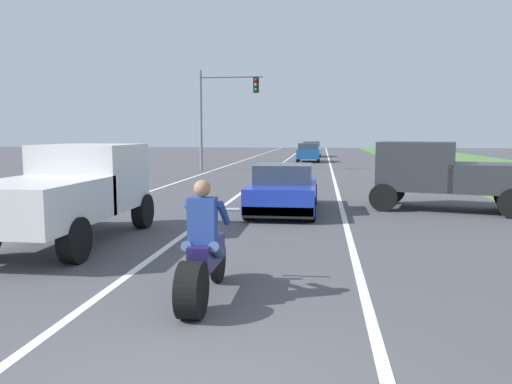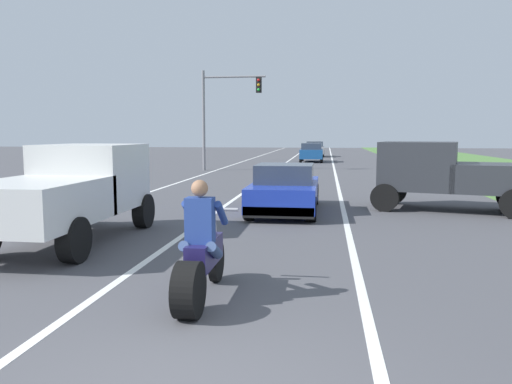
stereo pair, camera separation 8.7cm
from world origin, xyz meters
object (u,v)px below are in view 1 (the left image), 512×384
(sports_car_blue, at_px, (284,190))
(distant_car_far_ahead, at_px, (308,152))
(pickup_truck_right_shoulder_dark_grey, at_px, (450,172))
(distant_car_further_ahead, at_px, (312,149))
(traffic_light_mast_near, at_px, (219,105))
(motorcycle_with_rider, at_px, (203,258))
(pickup_truck_left_lane_white, at_px, (71,188))

(sports_car_blue, distance_m, distant_car_far_ahead, 26.39)
(sports_car_blue, relative_size, pickup_truck_right_shoulder_dark_grey, 0.84)
(sports_car_blue, xyz_separation_m, distant_car_further_ahead, (0.04, 35.96, 0.14))
(pickup_truck_right_shoulder_dark_grey, relative_size, traffic_light_mast_near, 0.86)
(sports_car_blue, bearing_deg, distant_car_far_ahead, 90.01)
(sports_car_blue, height_order, distant_car_further_ahead, distant_car_further_ahead)
(motorcycle_with_rider, relative_size, distant_car_further_ahead, 0.55)
(motorcycle_with_rider, bearing_deg, sports_car_blue, 86.64)
(sports_car_blue, distance_m, traffic_light_mast_near, 17.11)
(motorcycle_with_rider, distance_m, distant_car_further_ahead, 43.91)
(distant_car_far_ahead, bearing_deg, motorcycle_with_rider, -90.77)
(pickup_truck_right_shoulder_dark_grey, bearing_deg, traffic_light_mast_near, 123.11)
(traffic_light_mast_near, bearing_deg, motorcycle_with_rider, -79.02)
(sports_car_blue, height_order, distant_car_far_ahead, distant_car_far_ahead)
(sports_car_blue, xyz_separation_m, traffic_light_mast_near, (-5.11, 15.99, 3.32))
(motorcycle_with_rider, xyz_separation_m, sports_car_blue, (0.47, 7.94, 0.04))
(pickup_truck_right_shoulder_dark_grey, bearing_deg, pickup_truck_left_lane_white, -147.64)
(pickup_truck_right_shoulder_dark_grey, bearing_deg, sports_car_blue, -169.30)
(motorcycle_with_rider, bearing_deg, pickup_truck_left_lane_white, 136.77)
(distant_car_far_ahead, bearing_deg, traffic_light_mast_near, -116.11)
(pickup_truck_left_lane_white, height_order, distant_car_far_ahead, pickup_truck_left_lane_white)
(pickup_truck_left_lane_white, xyz_separation_m, distant_car_far_ahead, (3.98, 31.03, -0.33))
(motorcycle_with_rider, height_order, sports_car_blue, motorcycle_with_rider)
(pickup_truck_right_shoulder_dark_grey, distance_m, distant_car_far_ahead, 25.94)
(sports_car_blue, distance_m, distant_car_further_ahead, 35.97)
(sports_car_blue, xyz_separation_m, distant_car_far_ahead, (-0.01, 26.39, 0.14))
(motorcycle_with_rider, height_order, traffic_light_mast_near, traffic_light_mast_near)
(motorcycle_with_rider, bearing_deg, distant_car_far_ahead, 89.23)
(traffic_light_mast_near, relative_size, distant_car_further_ahead, 1.50)
(motorcycle_with_rider, distance_m, distant_car_far_ahead, 34.34)
(pickup_truck_left_lane_white, height_order, distant_car_further_ahead, pickup_truck_left_lane_white)
(traffic_light_mast_near, xyz_separation_m, distant_car_further_ahead, (5.15, 19.98, -3.17))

